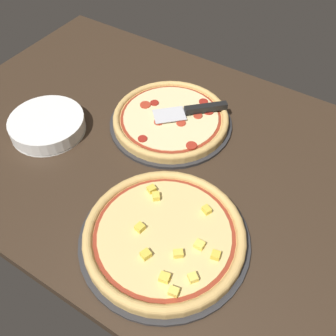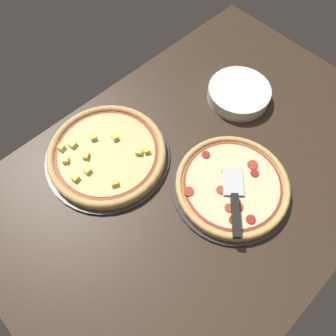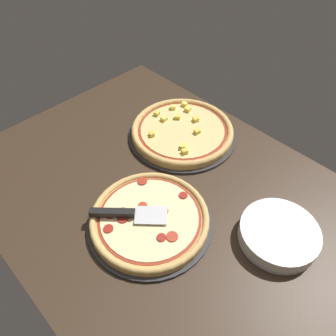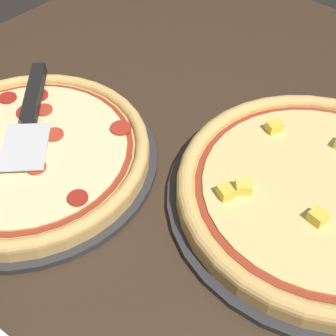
{
  "view_description": "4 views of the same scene",
  "coord_description": "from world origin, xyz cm",
  "views": [
    {
      "loc": [
        -48.51,
        67.57,
        85.37
      ],
      "look_at": [
        -9.49,
        6.83,
        3.0
      ],
      "focal_mm": 42.0,
      "sensor_mm": 36.0,
      "label": 1
    },
    {
      "loc": [
        -44.87,
        -30.09,
        96.86
      ],
      "look_at": [
        -9.49,
        6.83,
        3.0
      ],
      "focal_mm": 35.0,
      "sensor_mm": 36.0,
      "label": 2
    },
    {
      "loc": [
        46.16,
        -47.69,
        85.87
      ],
      "look_at": [
        -9.49,
        6.83,
        3.0
      ],
      "focal_mm": 35.0,
      "sensor_mm": 36.0,
      "label": 3
    },
    {
      "loc": [
        25.16,
        36.61,
        51.66
      ],
      "look_at": [
        -9.49,
        6.83,
        3.0
      ],
      "focal_mm": 50.0,
      "sensor_mm": 36.0,
      "label": 4
    }
  ],
  "objects": [
    {
      "name": "ground_plane",
      "position": [
        0.0,
        0.0,
        -1.8
      ],
      "size": [
        145.88,
        99.43,
        3.6
      ],
      "primitive_type": "cube",
      "color": "#38281C"
    },
    {
      "name": "pizza_front",
      "position": [
        1.31,
        -11.63,
        2.52
      ],
      "size": [
        36.56,
        36.56,
        2.95
      ],
      "color": "#DBAD60",
      "rests_on": "pizza_pan_front"
    },
    {
      "name": "serving_spatula",
      "position": [
        -5.08,
        -17.73,
        4.78
      ],
      "size": [
        19.91,
        19.49,
        2.0
      ],
      "color": "silver",
      "rests_on": "pizza_front"
    },
    {
      "name": "pizza_back",
      "position": [
        -20.33,
        25.3,
        2.6
      ],
      "size": [
        39.94,
        39.94,
        3.89
      ],
      "color": "#DBAD60",
      "rests_on": "pizza_pan_back"
    },
    {
      "name": "pizza_pan_front",
      "position": [
        1.32,
        -11.63,
        0.5
      ],
      "size": [
        38.89,
        38.89,
        1.0
      ],
      "primitive_type": "cylinder",
      "color": "#2D2D30",
      "rests_on": "ground_plane"
    },
    {
      "name": "pizza_pan_back",
      "position": [
        -20.3,
        25.29,
        0.5
      ],
      "size": [
        42.49,
        42.49,
        1.0
      ],
      "primitive_type": "cylinder",
      "color": "#2D2D30",
      "rests_on": "ground_plane"
    }
  ]
}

